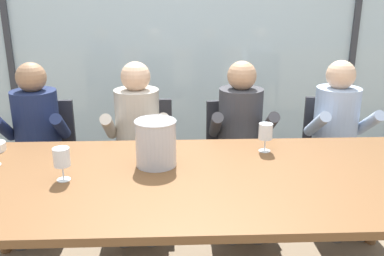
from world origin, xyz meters
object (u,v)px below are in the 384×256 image
Objects in this scene: chair_right_of_center at (332,146)px; person_navy_polo at (35,136)px; chair_center at (236,150)px; ice_bucket_primary at (156,142)px; person_pale_blue_shirt at (339,132)px; chair_near_curtain at (45,151)px; wine_glass_by_right_taster at (266,133)px; dining_table at (195,186)px; chair_left_of_center at (145,149)px; person_beige_jumper at (137,135)px; wine_glass_center_pour at (62,159)px; person_charcoal_jacket at (241,134)px.

person_navy_polo is at bearing -168.67° from chair_right_of_center.
chair_right_of_center is (0.76, 0.05, 0.00)m from chair_center.
person_pale_blue_shirt is at bearing 27.54° from ice_bucket_primary.
wine_glass_by_right_taster is (1.53, -0.66, 0.35)m from chair_near_curtain.
dining_table is 0.58m from wine_glass_by_right_taster.
person_navy_polo is 4.62× the size of ice_bucket_primary.
person_navy_polo is at bearing -168.79° from chair_left_of_center.
wine_glass_by_right_taster is at bearing -32.79° from person_beige_jumper.
person_beige_jumper is 1.47m from person_pale_blue_shirt.
wine_glass_center_pour is (0.42, -1.02, 0.35)m from chair_near_curtain.
chair_right_of_center is at bearing 4.94° from person_beige_jumper.
dining_table is 0.70m from wine_glass_center_pour.
person_beige_jumper reaches higher than chair_left_of_center.
dining_table is 15.49× the size of wine_glass_by_right_taster.
chair_right_of_center is (1.45, 0.00, 0.00)m from chair_left_of_center.
ice_bucket_primary is 0.67m from wine_glass_by_right_taster.
ice_bucket_primary reaches higher than dining_table.
person_pale_blue_shirt reaches higher than chair_center.
chair_left_of_center is at bearing 171.31° from person_pale_blue_shirt.
person_navy_polo is 6.89× the size of wine_glass_by_right_taster.
person_navy_polo reaches higher than chair_right_of_center.
wine_glass_by_right_taster reaches higher than chair_near_curtain.
person_charcoal_jacket is 6.89× the size of wine_glass_center_pour.
wine_glass_by_right_taster is at bearing -22.47° from person_navy_polo.
person_navy_polo is 1.00× the size of person_beige_jumper.
chair_left_of_center is at bearing 169.03° from chair_center.
person_pale_blue_shirt is at bearing 0.74° from person_charcoal_jacket.
chair_left_of_center is at bearing 75.12° from person_beige_jumper.
wine_glass_by_right_taster is (-0.66, -0.50, 0.17)m from person_pale_blue_shirt.
chair_left_of_center is (0.75, 0.00, 0.00)m from chair_near_curtain.
chair_near_curtain is at bearing 171.11° from chair_center.
person_beige_jumper is at bearing -104.43° from chair_left_of_center.
wine_glass_by_right_taster is (-0.68, -0.66, 0.35)m from chair_right_of_center.
wine_glass_by_right_taster reaches higher than chair_right_of_center.
wine_glass_by_right_taster is at bearing 15.72° from ice_bucket_primary.
chair_left_of_center is 0.73× the size of person_pale_blue_shirt.
chair_near_curtain is 1.15m from wine_glass_center_pour.
ice_bucket_primary is at bearing -154.65° from person_pale_blue_shirt.
person_navy_polo is 1.62m from wine_glass_by_right_taster.
wine_glass_by_right_taster reaches higher than dining_table.
person_pale_blue_shirt reaches higher than dining_table.
person_charcoal_jacket is at bearing -160.46° from chair_right_of_center.
chair_near_curtain is at bearing 156.69° from wine_glass_by_right_taster.
wine_glass_center_pour reaches higher than chair_left_of_center.
chair_near_curtain is 1.70m from wine_glass_by_right_taster.
person_pale_blue_shirt is 1.97m from wine_glass_center_pour.
wine_glass_center_pour is at bearing -68.49° from chair_near_curtain.
ice_bucket_primary is (-0.58, -0.68, 0.19)m from person_charcoal_jacket.
chair_right_of_center reaches higher than dining_table.
ice_bucket_primary is (-1.30, -0.68, 0.19)m from person_pale_blue_shirt.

